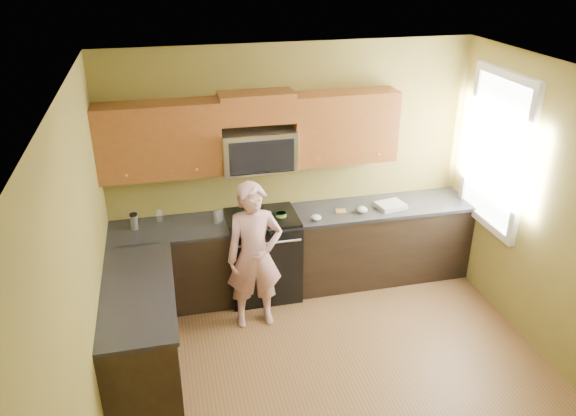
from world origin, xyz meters
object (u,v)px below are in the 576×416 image
object	(u,v)px
microwave	(259,169)
frying_pan	(262,227)
stove	(263,255)
travel_mug	(135,229)
woman	(255,256)
butter_tub	(281,218)

from	to	relation	value
microwave	frying_pan	xyz separation A→B (m)	(-0.04, -0.38, -0.50)
stove	frying_pan	xyz separation A→B (m)	(-0.04, -0.25, 0.47)
microwave	travel_mug	distance (m)	1.42
stove	microwave	world-z (taller)	microwave
woman	butter_tub	bearing A→B (deg)	51.83
travel_mug	frying_pan	bearing A→B (deg)	-14.32
stove	microwave	size ratio (longest dim) A/B	1.25
frying_pan	woman	bearing A→B (deg)	-123.64
travel_mug	microwave	bearing A→B (deg)	2.15
woman	frying_pan	world-z (taller)	woman
stove	travel_mug	xyz separation A→B (m)	(-1.32, 0.08, 0.44)
stove	travel_mug	world-z (taller)	travel_mug
stove	microwave	distance (m)	0.98
stove	butter_tub	distance (m)	0.49
microwave	frying_pan	bearing A→B (deg)	-96.41
stove	microwave	xyz separation A→B (m)	(0.00, 0.12, 0.97)
frying_pan	butter_tub	world-z (taller)	frying_pan
microwave	travel_mug	xyz separation A→B (m)	(-1.32, -0.05, -0.53)
microwave	woman	size ratio (longest dim) A/B	0.49
woman	frying_pan	size ratio (longest dim) A/B	3.42
frying_pan	butter_tub	xyz separation A→B (m)	(0.25, 0.21, -0.03)
frying_pan	butter_tub	distance (m)	0.33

